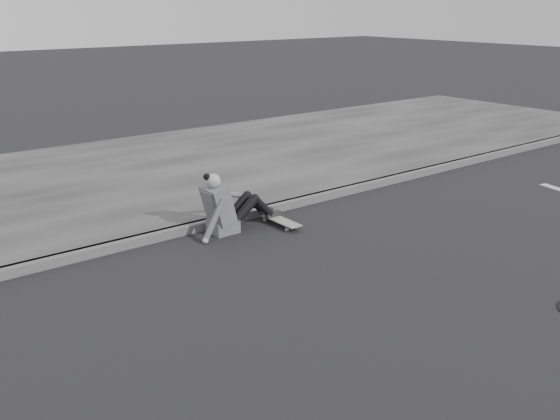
# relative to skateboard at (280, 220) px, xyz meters

# --- Properties ---
(ground) EXTENTS (80.00, 80.00, 0.00)m
(ground) POSITION_rel_skateboard_xyz_m (-0.23, -2.05, -0.07)
(ground) COLOR black
(ground) RESTS_ON ground
(curb) EXTENTS (24.00, 0.16, 0.12)m
(curb) POSITION_rel_skateboard_xyz_m (-0.23, 0.53, -0.01)
(curb) COLOR #4B4B4B
(curb) RESTS_ON ground
(sidewalk) EXTENTS (24.00, 6.00, 0.12)m
(sidewalk) POSITION_rel_skateboard_xyz_m (-0.23, 3.55, -0.01)
(sidewalk) COLOR #343434
(sidewalk) RESTS_ON ground
(skateboard) EXTENTS (0.20, 0.78, 0.09)m
(skateboard) POSITION_rel_skateboard_xyz_m (0.00, 0.00, 0.00)
(skateboard) COLOR gray
(skateboard) RESTS_ON ground
(seated_woman) EXTENTS (1.38, 0.46, 0.88)m
(seated_woman) POSITION_rel_skateboard_xyz_m (-0.73, 0.25, 0.29)
(seated_woman) COLOR #4F4F51
(seated_woman) RESTS_ON ground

